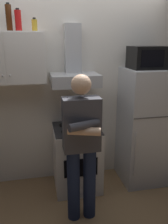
% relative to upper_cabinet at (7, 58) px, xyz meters
% --- Properties ---
extents(ground_plane, '(7.00, 7.00, 0.00)m').
position_rel_upper_cabinet_xyz_m(ground_plane, '(0.85, -0.37, -1.75)').
color(ground_plane, olive).
extents(back_wall_tiled, '(4.80, 0.10, 2.70)m').
position_rel_upper_cabinet_xyz_m(back_wall_tiled, '(0.85, 0.23, -0.40)').
color(back_wall_tiled, silver).
rests_on(back_wall_tiled, ground_plane).
extents(upper_cabinet, '(0.90, 0.37, 0.60)m').
position_rel_upper_cabinet_xyz_m(upper_cabinet, '(0.00, 0.00, 0.00)').
color(upper_cabinet, white).
extents(stove_oven, '(0.60, 0.62, 0.87)m').
position_rel_upper_cabinet_xyz_m(stove_oven, '(0.80, -0.13, -1.32)').
color(stove_oven, white).
rests_on(stove_oven, ground_plane).
extents(range_hood, '(0.60, 0.44, 0.75)m').
position_rel_upper_cabinet_xyz_m(range_hood, '(0.80, 0.00, -0.15)').
color(range_hood, '#B7BABF').
extents(refrigerator, '(0.60, 0.62, 1.60)m').
position_rel_upper_cabinet_xyz_m(refrigerator, '(1.75, -0.12, -0.95)').
color(refrigerator, silver).
rests_on(refrigerator, ground_plane).
extents(microwave, '(0.48, 0.37, 0.28)m').
position_rel_upper_cabinet_xyz_m(microwave, '(1.75, -0.11, -0.01)').
color(microwave, black).
rests_on(microwave, refrigerator).
extents(person_standing, '(0.38, 0.33, 1.64)m').
position_rel_upper_cabinet_xyz_m(person_standing, '(0.75, -0.73, -0.85)').
color(person_standing, '#192342').
rests_on(person_standing, ground_plane).
extents(cooking_pot, '(0.28, 0.18, 0.09)m').
position_rel_upper_cabinet_xyz_m(cooking_pot, '(0.93, -0.24, -0.83)').
color(cooking_pot, '#B7BABF').
rests_on(cooking_pot, stove_oven).
extents(bottle_soda_red, '(0.07, 0.07, 0.24)m').
position_rel_upper_cabinet_xyz_m(bottle_soda_red, '(0.17, -0.02, 0.41)').
color(bottle_soda_red, red).
rests_on(bottle_soda_red, upper_cabinet).
extents(bottle_spice_jar, '(0.06, 0.06, 0.15)m').
position_rel_upper_cabinet_xyz_m(bottle_spice_jar, '(0.34, -0.00, 0.37)').
color(bottle_spice_jar, gold).
rests_on(bottle_spice_jar, upper_cabinet).
extents(bottle_rum_dark, '(0.07, 0.07, 0.30)m').
position_rel_upper_cabinet_xyz_m(bottle_rum_dark, '(0.06, 0.04, 0.44)').
color(bottle_rum_dark, '#47230F').
rests_on(bottle_rum_dark, upper_cabinet).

